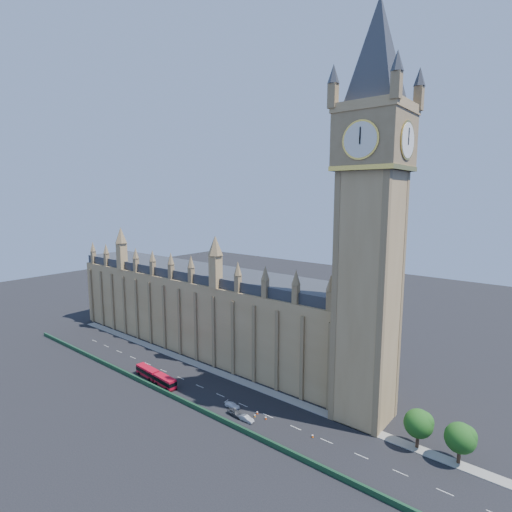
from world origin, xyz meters
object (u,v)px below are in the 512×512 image
Objects in this scene: car_silver at (246,419)px; red_bus at (156,376)px; car_grey at (235,413)px; car_white at (232,405)px.

red_bus is at bearing 90.68° from car_silver.
car_grey reaches higher than car_white.
car_white is (-2.98, 2.31, -0.14)m from car_grey.
red_bus is 29.74m from car_grey.
car_grey is (29.72, 0.93, -0.80)m from red_bus.
car_silver is at bearing -112.56° from car_white.
car_silver is (3.72, -0.09, -0.11)m from car_grey.
car_grey is 1.13× the size of car_silver.
car_grey is 1.04× the size of car_white.
car_silver is 7.11m from car_white.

